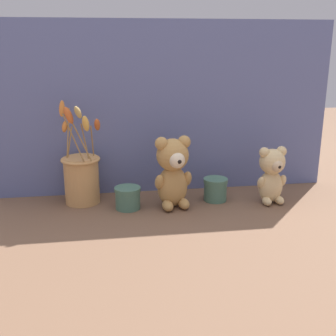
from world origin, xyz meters
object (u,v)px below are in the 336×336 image
teddy_bear_large (173,171)px  flower_vase (81,176)px  decorative_tin_tall (215,189)px  teddy_bear_medium (272,174)px  decorative_tin_short (128,198)px

teddy_bear_large → flower_vase: flower_vase is taller
teddy_bear_large → decorative_tin_tall: bearing=14.3°
teddy_bear_large → teddy_bear_medium: size_ratio=1.23×
decorative_tin_short → flower_vase: bearing=151.8°
teddy_bear_medium → flower_vase: size_ratio=0.56×
teddy_bear_medium → flower_vase: flower_vase is taller
teddy_bear_large → flower_vase: 0.31m
decorative_tin_tall → teddy_bear_large: bearing=-165.7°
teddy_bear_large → decorative_tin_short: (-0.15, 0.01, -0.09)m
flower_vase → teddy_bear_medium: bearing=-8.5°
teddy_bear_medium → decorative_tin_short: size_ratio=2.27×
teddy_bear_large → teddy_bear_medium: teddy_bear_large is taller
decorative_tin_tall → decorative_tin_short: size_ratio=0.97×
teddy_bear_medium → decorative_tin_tall: size_ratio=2.35×
flower_vase → decorative_tin_tall: flower_vase is taller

